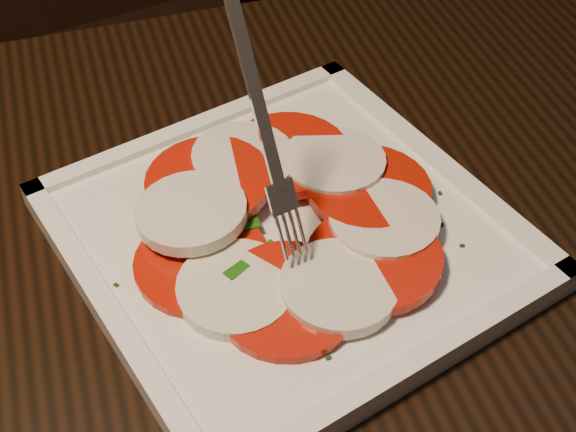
# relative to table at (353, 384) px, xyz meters

# --- Properties ---
(table) EXTENTS (1.25, 0.88, 0.75)m
(table) POSITION_rel_table_xyz_m (0.00, 0.00, 0.00)
(table) COLOR black
(table) RESTS_ON ground
(chair) EXTENTS (0.47, 0.47, 0.93)m
(chair) POSITION_rel_table_xyz_m (-0.03, 0.80, -0.12)
(chair) COLOR black
(chair) RESTS_ON ground
(plate) EXTENTS (0.34, 0.34, 0.01)m
(plate) POSITION_rel_table_xyz_m (-0.03, 0.07, 0.11)
(plate) COLOR white
(plate) RESTS_ON table
(caprese_salad) EXTENTS (0.25, 0.23, 0.03)m
(caprese_salad) POSITION_rel_table_xyz_m (-0.03, 0.07, 0.12)
(caprese_salad) COLOR #C21104
(caprese_salad) RESTS_ON plate
(fork) EXTENTS (0.04, 0.08, 0.15)m
(fork) POSITION_rel_table_xyz_m (-0.04, 0.07, 0.21)
(fork) COLOR white
(fork) RESTS_ON caprese_salad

